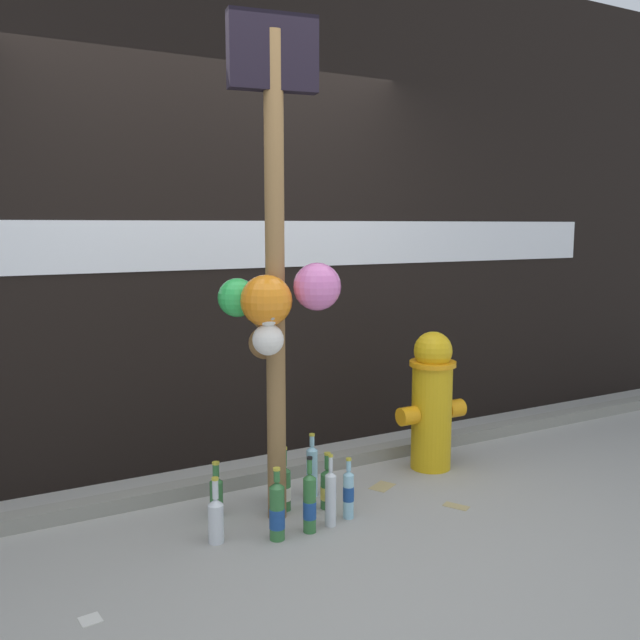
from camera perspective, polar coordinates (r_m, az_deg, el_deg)
ground_plane at (r=3.51m, az=-0.18°, el=-17.65°), size 14.00×14.00×0.00m
building_wall at (r=4.38m, az=-8.62°, el=9.63°), size 10.00×0.21×3.30m
curb_strip at (r=4.15m, az=-5.58°, el=-12.91°), size 8.00×0.12×0.08m
memorial_post at (r=3.39m, az=-3.77°, el=4.74°), size 0.56×0.45×2.52m
fire_hydrant at (r=4.32m, az=9.35°, el=-6.62°), size 0.48×0.29×0.87m
bottle_0 at (r=3.65m, az=2.40°, el=-14.26°), size 0.06×0.06×0.32m
bottle_1 at (r=3.72m, az=-8.67°, el=-14.22°), size 0.07×0.07×0.30m
bottle_2 at (r=3.43m, az=-3.61°, el=-15.71°), size 0.08×0.08×0.36m
bottle_3 at (r=3.44m, az=-8.71°, el=-16.09°), size 0.08×0.08×0.33m
bottle_4 at (r=3.75m, az=-3.03°, el=-13.81°), size 0.07×0.07×0.35m
bottle_5 at (r=3.56m, az=0.89°, el=-14.60°), size 0.06×0.06×0.37m
bottle_6 at (r=3.92m, az=-0.67°, el=-12.40°), size 0.06×0.06×0.36m
bottle_7 at (r=3.49m, az=-0.87°, el=-15.09°), size 0.07×0.07×0.39m
bottle_8 at (r=3.85m, az=-3.92°, el=-12.64°), size 0.06×0.06×0.40m
bottle_9 at (r=3.78m, az=0.62°, el=-13.89°), size 0.08×0.08×0.31m
litter_0 at (r=3.91m, az=11.34°, el=-15.02°), size 0.12×0.15×0.01m
litter_1 at (r=4.11m, az=5.24°, el=-13.69°), size 0.18×0.16×0.01m
litter_2 at (r=3.01m, az=-18.69°, el=-22.65°), size 0.09×0.09×0.01m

